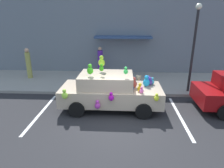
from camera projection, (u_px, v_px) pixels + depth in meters
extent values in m
plane|color=#262628|center=(118.00, 127.00, 7.22)|extent=(60.00, 60.00, 0.00)
cube|color=gray|center=(120.00, 82.00, 11.91)|extent=(24.00, 4.00, 0.15)
cube|color=slate|center=(122.00, 26.00, 12.91)|extent=(24.00, 0.30, 6.40)
cube|color=navy|center=(123.00, 37.00, 12.60)|extent=(3.60, 1.10, 0.12)
cube|color=silver|center=(180.00, 116.00, 8.03)|extent=(0.12, 3.60, 0.01)
cube|color=silver|center=(41.00, 112.00, 8.33)|extent=(0.12, 3.60, 0.01)
cube|color=tan|center=(111.00, 94.00, 8.54)|extent=(4.25, 1.77, 0.68)
cube|color=tan|center=(106.00, 80.00, 8.35)|extent=(2.21, 1.56, 0.56)
cylinder|color=black|center=(140.00, 94.00, 9.41)|extent=(0.64, 0.22, 0.64)
cylinder|color=black|center=(143.00, 111.00, 7.74)|extent=(0.64, 0.22, 0.64)
cylinder|color=black|center=(85.00, 93.00, 9.55)|extent=(0.64, 0.22, 0.64)
cylinder|color=black|center=(77.00, 109.00, 7.88)|extent=(0.64, 0.22, 0.64)
ellipsoid|color=gold|center=(140.00, 89.00, 7.86)|extent=(0.21, 0.17, 0.25)
sphere|color=gold|center=(140.00, 85.00, 7.81)|extent=(0.13, 0.13, 0.13)
ellipsoid|color=green|center=(126.00, 72.00, 7.65)|extent=(0.17, 0.14, 0.21)
sphere|color=green|center=(126.00, 68.00, 7.61)|extent=(0.11, 0.11, 0.11)
ellipsoid|color=#513793|center=(150.00, 83.00, 8.57)|extent=(0.21, 0.17, 0.25)
sphere|color=#513793|center=(150.00, 79.00, 8.51)|extent=(0.13, 0.13, 0.13)
ellipsoid|color=#40C0D1|center=(152.00, 82.00, 8.69)|extent=(0.19, 0.15, 0.22)
sphere|color=#40C0D1|center=(152.00, 79.00, 8.64)|extent=(0.12, 0.12, 0.12)
ellipsoid|color=#1D99DD|center=(146.00, 83.00, 8.42)|extent=(0.29, 0.23, 0.34)
sphere|color=#1D99DD|center=(147.00, 77.00, 8.35)|extent=(0.18, 0.18, 0.18)
ellipsoid|color=#A23C36|center=(134.00, 84.00, 8.28)|extent=(0.27, 0.22, 0.32)
sphere|color=#A23C36|center=(134.00, 79.00, 8.21)|extent=(0.17, 0.17, 0.17)
ellipsoid|color=#DA1F9A|center=(151.00, 81.00, 8.81)|extent=(0.16, 0.13, 0.19)
sphere|color=#DA1F9A|center=(151.00, 79.00, 8.76)|extent=(0.10, 0.10, 0.10)
ellipsoid|color=#A8E62C|center=(102.00, 63.00, 8.50)|extent=(0.28, 0.23, 0.33)
sphere|color=#A8E62C|center=(101.00, 58.00, 8.42)|extent=(0.18, 0.18, 0.18)
ellipsoid|color=#2F3B8F|center=(131.00, 88.00, 7.90)|extent=(0.20, 0.17, 0.24)
sphere|color=#2F3B8F|center=(132.00, 84.00, 7.84)|extent=(0.13, 0.13, 0.13)
ellipsoid|color=green|center=(90.00, 71.00, 7.86)|extent=(0.25, 0.20, 0.29)
sphere|color=green|center=(90.00, 66.00, 7.80)|extent=(0.16, 0.16, 0.16)
ellipsoid|color=#2F9716|center=(101.00, 69.00, 7.91)|extent=(0.18, 0.15, 0.21)
sphere|color=#2F9716|center=(101.00, 65.00, 7.86)|extent=(0.11, 0.11, 0.11)
ellipsoid|color=#6B41D4|center=(148.00, 81.00, 8.76)|extent=(0.22, 0.18, 0.26)
sphere|color=#6B41D4|center=(148.00, 77.00, 8.70)|extent=(0.14, 0.14, 0.14)
ellipsoid|color=#A8EC43|center=(65.00, 96.00, 7.61)|extent=(0.23, 0.19, 0.27)
sphere|color=#A8EC43|center=(64.00, 91.00, 7.55)|extent=(0.15, 0.15, 0.15)
ellipsoid|color=#CFDF2B|center=(156.00, 99.00, 7.46)|extent=(0.18, 0.15, 0.22)
sphere|color=#CFDF2B|center=(157.00, 95.00, 7.41)|extent=(0.12, 0.12, 0.12)
ellipsoid|color=orange|center=(96.00, 83.00, 8.47)|extent=(0.22, 0.18, 0.26)
sphere|color=orange|center=(96.00, 79.00, 8.41)|extent=(0.14, 0.14, 0.14)
ellipsoid|color=#B43BAE|center=(98.00, 106.00, 7.68)|extent=(0.21, 0.17, 0.25)
sphere|color=#B43BAE|center=(97.00, 102.00, 7.63)|extent=(0.14, 0.14, 0.14)
ellipsoid|color=#AC11AD|center=(111.00, 98.00, 7.54)|extent=(0.20, 0.17, 0.24)
sphere|color=#AC11AD|center=(111.00, 94.00, 7.49)|extent=(0.13, 0.13, 0.13)
ellipsoid|color=pink|center=(142.00, 91.00, 7.69)|extent=(0.16, 0.13, 0.19)
sphere|color=pink|center=(142.00, 88.00, 7.65)|extent=(0.10, 0.10, 0.10)
cylinder|color=black|center=(207.00, 95.00, 9.33)|extent=(0.64, 0.22, 0.64)
ellipsoid|color=beige|center=(138.00, 83.00, 10.71)|extent=(0.37, 0.30, 0.46)
sphere|color=beige|center=(139.00, 78.00, 10.61)|extent=(0.26, 0.26, 0.26)
sphere|color=beige|center=(137.00, 76.00, 10.58)|extent=(0.11, 0.11, 0.11)
sphere|color=beige|center=(140.00, 76.00, 10.57)|extent=(0.11, 0.11, 0.11)
cylinder|color=black|center=(193.00, 53.00, 9.63)|extent=(0.12, 0.12, 3.94)
sphere|color=#EAEACC|center=(199.00, 6.00, 8.94)|extent=(0.28, 0.28, 0.28)
cylinder|color=#532298|center=(100.00, 63.00, 12.91)|extent=(0.34, 0.34, 1.58)
sphere|color=tan|center=(100.00, 49.00, 12.61)|extent=(0.23, 0.23, 0.23)
cylinder|color=#9F9F4D|center=(29.00, 65.00, 12.20)|extent=(0.30, 0.30, 1.59)
sphere|color=tan|center=(27.00, 50.00, 11.89)|extent=(0.26, 0.26, 0.26)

